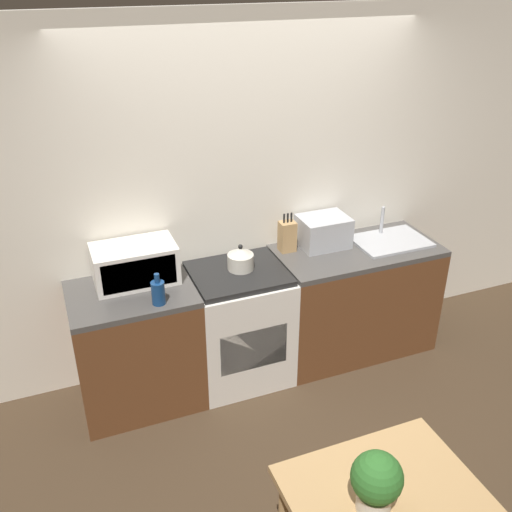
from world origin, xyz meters
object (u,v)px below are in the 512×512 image
(kettle, at_px, (241,259))
(microwave, at_px, (135,264))
(stove_range, at_px, (239,325))
(bottle, at_px, (158,292))
(toaster_oven, at_px, (324,232))

(kettle, height_order, microwave, microwave)
(stove_range, xyz_separation_m, bottle, (-0.61, -0.21, 0.54))
(microwave, height_order, toaster_oven, microwave)
(microwave, xyz_separation_m, bottle, (0.08, -0.33, -0.05))
(microwave, relative_size, bottle, 2.57)
(microwave, height_order, bottle, microwave)
(bottle, bearing_deg, kettle, 20.40)
(kettle, height_order, toaster_oven, toaster_oven)
(microwave, xyz_separation_m, toaster_oven, (1.43, 0.02, -0.02))
(stove_range, bearing_deg, kettle, 44.37)
(stove_range, distance_m, microwave, 0.91)
(stove_range, distance_m, bottle, 0.84)
(stove_range, bearing_deg, bottle, -161.08)
(stove_range, height_order, toaster_oven, toaster_oven)
(microwave, distance_m, bottle, 0.35)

